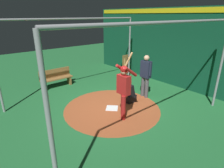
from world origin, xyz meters
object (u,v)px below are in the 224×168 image
batter (124,87)px  umpire (146,74)px  catcher (129,93)px  bench (56,78)px  home_plate (112,108)px  bat_rack (128,64)px

batter → umpire: bearing=-161.0°
catcher → umpire: size_ratio=0.54×
batter → bench: bearing=-82.2°
catcher → home_plate: bearing=0.4°
umpire → bench: 4.13m
catcher → bat_rack: bat_rack is taller
batter → umpire: 1.88m
catcher → bench: (1.46, -3.32, 0.07)m
umpire → home_plate: bearing=-1.6°
batter → bat_rack: batter is taller
home_plate → batter: batter is taller
batter → home_plate: bearing=-95.5°
catcher → umpire: 1.06m
home_plate → bench: size_ratio=0.28×
home_plate → catcher: 0.92m
home_plate → bat_rack: 4.64m
catcher → bat_rack: (-2.77, -2.86, 0.13)m
bat_rack → home_plate: bearing=38.4°
home_plate → bench: bench is taller
home_plate → umpire: umpire is taller
bench → catcher: bearing=113.7°
home_plate → batter: 1.24m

